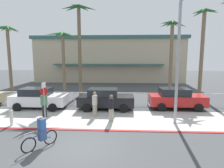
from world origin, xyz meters
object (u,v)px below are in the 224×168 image
pedestrian_1 (44,105)px  palm_tree_1 (63,45)px  palm_tree_2 (79,30)px  car_white_1 (39,98)px  car_black_2 (105,99)px  stop_sign_bike_lane (44,96)px  cyclist_blue_0 (41,133)px  pedestrian_0 (95,105)px  palm_tree_0 (8,44)px  car_red_3 (176,98)px  pedestrian_2 (111,109)px  bollard_3 (11,117)px  streetlight_curb (179,56)px  palm_tree_4 (203,37)px  palm_tree_3 (172,42)px

pedestrian_1 → palm_tree_1: bearing=98.7°
palm_tree_2 → pedestrian_1: size_ratio=5.23×
car_white_1 → car_black_2: (5.47, 0.01, 0.00)m
stop_sign_bike_lane → pedestrian_1: size_ratio=1.40×
cyclist_blue_0 → pedestrian_0: pedestrian_0 is taller
palm_tree_0 → car_red_3: palm_tree_0 is taller
pedestrian_1 → pedestrian_2: bearing=-7.2°
stop_sign_bike_lane → car_white_1: 3.50m
bollard_3 → palm_tree_1: 12.37m
streetlight_curb → pedestrian_0: size_ratio=4.19×
palm_tree_0 → palm_tree_2: 8.80m
car_black_2 → palm_tree_0: bearing=150.4°
cyclist_blue_0 → car_black_2: bearing=70.0°
stop_sign_bike_lane → car_red_3: stop_sign_bike_lane is taller
palm_tree_1 → cyclist_blue_0: size_ratio=4.72×
palm_tree_2 → car_white_1: size_ratio=2.17×
palm_tree_1 → pedestrian_1: 10.77m
bollard_3 → streetlight_curb: bearing=3.7°
stop_sign_bike_lane → pedestrian_2: size_ratio=1.44×
streetlight_curb → cyclist_blue_0: size_ratio=5.00×
palm_tree_4 → car_red_3: (-3.48, -4.18, -5.31)m
stop_sign_bike_lane → cyclist_blue_0: (1.34, -3.69, -0.98)m
stop_sign_bike_lane → palm_tree_1: 11.17m
car_black_2 → car_red_3: same height
pedestrian_2 → cyclist_blue_0: bearing=-128.6°
bollard_3 → palm_tree_2: 11.47m
streetlight_curb → stop_sign_bike_lane: bearing=177.9°
palm_tree_4 → car_black_2: bearing=-153.0°
palm_tree_3 → palm_tree_4: size_ratio=0.89×
stop_sign_bike_lane → palm_tree_1: size_ratio=0.36×
palm_tree_0 → pedestrian_1: 12.71m
car_black_2 → pedestrian_0: 1.95m
streetlight_curb → palm_tree_4: (4.52, 7.97, 1.90)m
palm_tree_1 → palm_tree_4: size_ratio=0.80×
palm_tree_0 → car_white_1: bearing=-46.7°
palm_tree_0 → cyclist_blue_0: bearing=-54.9°
palm_tree_0 → car_black_2: (11.78, -6.69, -4.81)m
stop_sign_bike_lane → palm_tree_4: 15.74m
palm_tree_2 → pedestrian_1: palm_tree_2 is taller
streetlight_curb → palm_tree_0: bearing=148.9°
palm_tree_1 → palm_tree_3: 12.12m
palm_tree_4 → car_white_1: (-14.70, -4.71, -5.31)m
car_red_3 → pedestrian_2: 6.12m
car_red_3 → cyclist_blue_0: bearing=-138.8°
bollard_3 → palm_tree_1: size_ratio=0.14×
bollard_3 → pedestrian_0: (4.89, 2.07, 0.32)m
stop_sign_bike_lane → pedestrian_1: (-0.35, 0.74, -0.82)m
stop_sign_bike_lane → palm_tree_1: (-1.82, 10.31, 3.88)m
pedestrian_0 → pedestrian_1: (-3.52, -0.35, 0.02)m
streetlight_curb → car_white_1: bearing=162.3°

